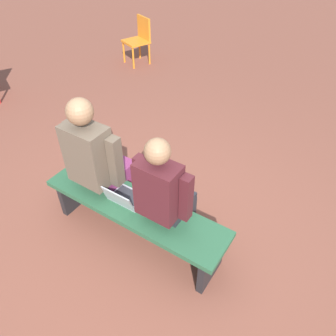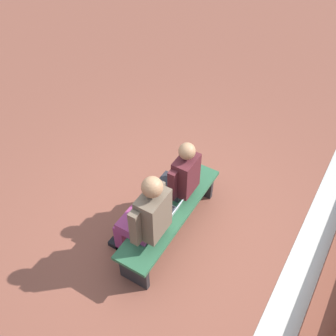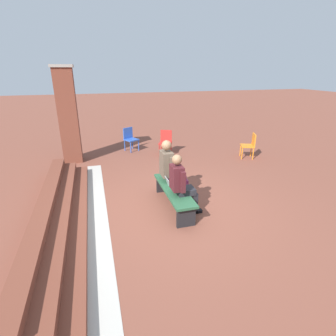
{
  "view_description": "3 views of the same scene",
  "coord_description": "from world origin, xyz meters",
  "px_view_note": "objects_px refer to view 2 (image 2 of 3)",
  "views": [
    {
      "loc": [
        -1.32,
        1.49,
        2.6
      ],
      "look_at": [
        -0.2,
        -0.22,
        0.87
      ],
      "focal_mm": 35.0,
      "sensor_mm": 36.0,
      "label": 1
    },
    {
      "loc": [
        2.64,
        1.49,
        4.16
      ],
      "look_at": [
        -0.26,
        -0.25,
        0.8
      ],
      "focal_mm": 42.0,
      "sensor_mm": 36.0,
      "label": 2
    },
    {
      "loc": [
        -4.82,
        1.49,
        2.84
      ],
      "look_at": [
        -0.01,
        0.11,
        0.95
      ],
      "focal_mm": 28.0,
      "sensor_mm": 36.0,
      "label": 3
    }
  ],
  "objects_px": {
    "person_adult": "(145,217)",
    "bench": "(170,215)",
    "person_student": "(179,179)",
    "laptop": "(167,213)"
  },
  "relations": [
    {
      "from": "person_adult",
      "to": "bench",
      "type": "bearing_deg",
      "value": 170.61
    },
    {
      "from": "person_student",
      "to": "person_adult",
      "type": "distance_m",
      "value": 0.73
    },
    {
      "from": "person_adult",
      "to": "person_student",
      "type": "bearing_deg",
      "value": 179.53
    },
    {
      "from": "person_student",
      "to": "person_adult",
      "type": "bearing_deg",
      "value": -0.47
    },
    {
      "from": "person_student",
      "to": "person_adult",
      "type": "relative_size",
      "value": 0.93
    },
    {
      "from": "bench",
      "to": "person_student",
      "type": "xyz_separation_m",
      "value": [
        -0.3,
        -0.06,
        0.34
      ]
    },
    {
      "from": "person_student",
      "to": "bench",
      "type": "bearing_deg",
      "value": 12.15
    },
    {
      "from": "person_student",
      "to": "laptop",
      "type": "relative_size",
      "value": 4.06
    },
    {
      "from": "bench",
      "to": "person_student",
      "type": "distance_m",
      "value": 0.46
    },
    {
      "from": "bench",
      "to": "person_student",
      "type": "relative_size",
      "value": 1.39
    }
  ]
}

